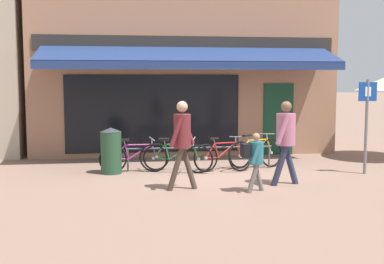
{
  "coord_description": "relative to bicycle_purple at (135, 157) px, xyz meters",
  "views": [
    {
      "loc": [
        -2.04,
        -10.88,
        2.16
      ],
      "look_at": [
        -0.62,
        -0.41,
        1.05
      ],
      "focal_mm": 45.0,
      "sensor_mm": 36.0,
      "label": 1
    }
  ],
  "objects": [
    {
      "name": "shop_front",
      "position": [
        1.55,
        3.71,
        2.62
      ],
      "size": [
        8.98,
        4.48,
        5.97
      ],
      "color": "#9E7056",
      "rests_on": "ground_plane"
    },
    {
      "name": "bicycle_purple",
      "position": [
        0.0,
        0.0,
        0.0
      ],
      "size": [
        1.71,
        0.52,
        0.82
      ],
      "rotation": [
        0.06,
        0.0,
        0.19
      ],
      "color": "black",
      "rests_on": "ground_plane"
    },
    {
      "name": "bicycle_red",
      "position": [
        2.15,
        -0.04,
        0.0
      ],
      "size": [
        1.6,
        0.8,
        0.83
      ],
      "rotation": [
        -0.09,
        0.0,
        0.39
      ],
      "color": "black",
      "rests_on": "ground_plane"
    },
    {
      "name": "bicycle_orange",
      "position": [
        2.98,
        -0.02,
        0.03
      ],
      "size": [
        1.61,
        0.91,
        0.89
      ],
      "rotation": [
        -0.09,
        0.0,
        0.47
      ],
      "color": "black",
      "rests_on": "ground_plane"
    },
    {
      "name": "pedestrian_child",
      "position": [
        2.29,
        -2.42,
        0.36
      ],
      "size": [
        0.5,
        0.49,
        1.18
      ],
      "rotation": [
        0.0,
        0.0,
        0.05
      ],
      "color": "slate",
      "rests_on": "ground_plane"
    },
    {
      "name": "litter_bin",
      "position": [
        -0.55,
        -0.12,
        0.18
      ],
      "size": [
        0.5,
        0.5,
        1.09
      ],
      "color": "#23472D",
      "rests_on": "ground_plane"
    },
    {
      "name": "parking_sign",
      "position": [
        5.36,
        -0.95,
        1.0
      ],
      "size": [
        0.44,
        0.07,
        2.21
      ],
      "color": "slate",
      "rests_on": "ground_plane"
    },
    {
      "name": "pedestrian_second_adult",
      "position": [
        3.11,
        -1.87,
        0.7
      ],
      "size": [
        0.66,
        0.55,
        1.77
      ],
      "rotation": [
        0.0,
        0.0,
        -0.19
      ],
      "color": "#282D47",
      "rests_on": "ground_plane"
    },
    {
      "name": "bicycle_green",
      "position": [
        0.96,
        -0.28,
        0.01
      ],
      "size": [
        1.74,
        0.74,
        0.85
      ],
      "rotation": [
        0.1,
        0.0,
        -0.3
      ],
      "color": "black",
      "rests_on": "ground_plane"
    },
    {
      "name": "pedestrian_adult",
      "position": [
        0.91,
        -2.05,
        0.73
      ],
      "size": [
        0.64,
        0.46,
        1.79
      ],
      "rotation": [
        0.0,
        0.0,
        -0.19
      ],
      "color": "#47382D",
      "rests_on": "ground_plane"
    },
    {
      "name": "bike_rack_rail",
      "position": [
        1.59,
        0.06,
        0.11
      ],
      "size": [
        3.61,
        0.04,
        0.57
      ],
      "color": "#47494F",
      "rests_on": "ground_plane"
    },
    {
      "name": "ground_plane",
      "position": [
        1.87,
        -0.58,
        -0.36
      ],
      "size": [
        160.0,
        160.0,
        0.0
      ],
      "primitive_type": "plane",
      "color": "#846656"
    }
  ]
}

